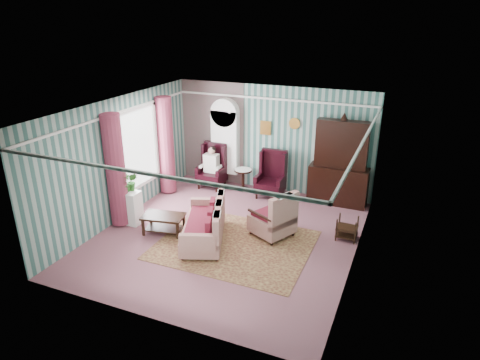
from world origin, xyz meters
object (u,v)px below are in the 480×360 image
at_px(dresser_hutch, 340,160).
at_px(wingback_right, 270,175).
at_px(bookcase, 225,147).
at_px(round_side_table, 243,180).
at_px(nest_table, 347,228).
at_px(plant_stand, 129,207).
at_px(wingback_left, 212,166).
at_px(sofa, 203,220).
at_px(floral_armchair, 272,213).
at_px(seated_woman, 212,167).
at_px(coffee_table, 164,224).

distance_m(dresser_hutch, wingback_right, 1.86).
distance_m(bookcase, dresser_hutch, 3.25).
xyz_separation_m(bookcase, round_side_table, (0.65, -0.24, -0.82)).
height_order(nest_table, plant_stand, plant_stand).
height_order(wingback_left, wingback_right, same).
bearing_deg(wingback_left, bookcase, 57.34).
relative_size(nest_table, sofa, 0.29).
bearing_deg(dresser_hutch, bookcase, 177.89).
bearing_deg(wingback_left, floral_armchair, -39.01).
height_order(round_side_table, nest_table, round_side_table).
bearing_deg(floral_armchair, plant_stand, 129.02).
bearing_deg(plant_stand, sofa, -2.41).
relative_size(wingback_left, seated_woman, 1.06).
bearing_deg(nest_table, floral_armchair, -163.29).
xyz_separation_m(seated_woman, sofa, (1.20, -2.83, -0.09)).
distance_m(wingback_left, plant_stand, 2.87).
relative_size(wingback_right, round_side_table, 2.08).
xyz_separation_m(bookcase, seated_woman, (-0.25, -0.39, -0.53)).
xyz_separation_m(round_side_table, plant_stand, (-1.70, -2.90, 0.10)).
relative_size(dresser_hutch, wingback_right, 1.89).
bearing_deg(nest_table, seated_woman, 159.15).
bearing_deg(seated_woman, floral_armchair, -39.01).
bearing_deg(wingback_left, wingback_right, 0.00).
relative_size(bookcase, floral_armchair, 2.06).
bearing_deg(plant_stand, seated_woman, 73.78).
bearing_deg(nest_table, dresser_hutch, 107.39).
height_order(round_side_table, plant_stand, plant_stand).
bearing_deg(wingback_right, floral_armchair, -69.74).
relative_size(wingback_right, sofa, 0.67).
relative_size(wingback_left, nest_table, 2.31).
bearing_deg(bookcase, wingback_left, -122.66).
distance_m(wingback_left, sofa, 3.08).
distance_m(bookcase, sofa, 3.42).
relative_size(dresser_hutch, floral_armchair, 2.17).
bearing_deg(coffee_table, seated_woman, 94.22).
distance_m(sofa, floral_armchair, 1.53).
bearing_deg(plant_stand, wingback_left, 73.78).
height_order(dresser_hutch, wingback_left, dresser_hutch).
bearing_deg(floral_armchair, coffee_table, 137.04).
bearing_deg(seated_woman, plant_stand, -106.22).
bearing_deg(dresser_hutch, floral_armchair, -113.64).
bearing_deg(coffee_table, floral_armchair, 20.47).
distance_m(bookcase, coffee_table, 3.39).
relative_size(round_side_table, coffee_table, 0.65).
xyz_separation_m(dresser_hutch, coffee_table, (-3.29, -3.14, -0.96)).
xyz_separation_m(nest_table, floral_armchair, (-1.57, -0.47, 0.27)).
height_order(dresser_hutch, sofa, dresser_hutch).
distance_m(dresser_hutch, coffee_table, 4.65).
bearing_deg(dresser_hutch, round_side_table, -177.36).
height_order(seated_woman, coffee_table, seated_woman).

